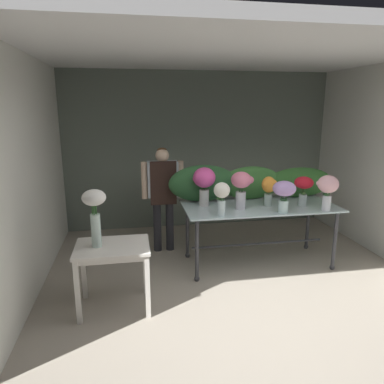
{
  "coord_description": "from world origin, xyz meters",
  "views": [
    {
      "loc": [
        -1.24,
        -2.68,
        2.18
      ],
      "look_at": [
        -0.53,
        1.28,
        1.2
      ],
      "focal_mm": 33.11,
      "sensor_mm": 36.0,
      "label": 1
    }
  ],
  "objects_px": {
    "vase_rosy_carnations": "(241,186)",
    "vase_ivory_hydrangea": "(222,195)",
    "vase_sunset_freesia": "(269,188)",
    "vase_lilac_snapdragons": "(285,192)",
    "vase_blush_anemones": "(328,188)",
    "side_table_white": "(113,254)",
    "florist": "(163,188)",
    "vase_fuchsia_peonies": "(204,181)",
    "vase_crimson_ranunculus": "(304,186)",
    "vase_white_roses_tall": "(95,210)",
    "display_table_glass": "(259,214)"
  },
  "relations": [
    {
      "from": "vase_sunset_freesia",
      "to": "vase_white_roses_tall",
      "type": "relative_size",
      "value": 0.66
    },
    {
      "from": "vase_crimson_ranunculus",
      "to": "vase_ivory_hydrangea",
      "type": "height_order",
      "value": "vase_ivory_hydrangea"
    },
    {
      "from": "florist",
      "to": "vase_sunset_freesia",
      "type": "distance_m",
      "value": 1.55
    },
    {
      "from": "vase_ivory_hydrangea",
      "to": "vase_white_roses_tall",
      "type": "xyz_separation_m",
      "value": [
        -1.47,
        -0.43,
        0.01
      ]
    },
    {
      "from": "vase_rosy_carnations",
      "to": "vase_sunset_freesia",
      "type": "xyz_separation_m",
      "value": [
        0.41,
        0.09,
        -0.07
      ]
    },
    {
      "from": "florist",
      "to": "vase_white_roses_tall",
      "type": "bearing_deg",
      "value": -119.4
    },
    {
      "from": "vase_rosy_carnations",
      "to": "vase_ivory_hydrangea",
      "type": "relative_size",
      "value": 1.18
    },
    {
      "from": "display_table_glass",
      "to": "vase_rosy_carnations",
      "type": "height_order",
      "value": "vase_rosy_carnations"
    },
    {
      "from": "vase_blush_anemones",
      "to": "vase_lilac_snapdragons",
      "type": "bearing_deg",
      "value": 178.83
    },
    {
      "from": "display_table_glass",
      "to": "side_table_white",
      "type": "relative_size",
      "value": 2.67
    },
    {
      "from": "display_table_glass",
      "to": "vase_blush_anemones",
      "type": "distance_m",
      "value": 0.95
    },
    {
      "from": "florist",
      "to": "display_table_glass",
      "type": "bearing_deg",
      "value": -29.13
    },
    {
      "from": "display_table_glass",
      "to": "vase_rosy_carnations",
      "type": "distance_m",
      "value": 0.55
    },
    {
      "from": "display_table_glass",
      "to": "vase_white_roses_tall",
      "type": "distance_m",
      "value": 2.29
    },
    {
      "from": "display_table_glass",
      "to": "vase_crimson_ranunculus",
      "type": "distance_m",
      "value": 0.7
    },
    {
      "from": "vase_white_roses_tall",
      "to": "florist",
      "type": "bearing_deg",
      "value": 60.6
    },
    {
      "from": "vase_lilac_snapdragons",
      "to": "vase_ivory_hydrangea",
      "type": "height_order",
      "value": "vase_ivory_hydrangea"
    },
    {
      "from": "vase_crimson_ranunculus",
      "to": "vase_ivory_hydrangea",
      "type": "xyz_separation_m",
      "value": [
        -1.2,
        -0.25,
        -0.0
      ]
    },
    {
      "from": "side_table_white",
      "to": "vase_white_roses_tall",
      "type": "distance_m",
      "value": 0.53
    },
    {
      "from": "vase_rosy_carnations",
      "to": "vase_blush_anemones",
      "type": "relative_size",
      "value": 1.07
    },
    {
      "from": "vase_rosy_carnations",
      "to": "vase_sunset_freesia",
      "type": "distance_m",
      "value": 0.42
    },
    {
      "from": "vase_rosy_carnations",
      "to": "vase_lilac_snapdragons",
      "type": "relative_size",
      "value": 1.22
    },
    {
      "from": "vase_blush_anemones",
      "to": "vase_white_roses_tall",
      "type": "xyz_separation_m",
      "value": [
        -2.87,
        -0.42,
        -0.02
      ]
    },
    {
      "from": "display_table_glass",
      "to": "vase_white_roses_tall",
      "type": "height_order",
      "value": "vase_white_roses_tall"
    },
    {
      "from": "vase_ivory_hydrangea",
      "to": "vase_blush_anemones",
      "type": "xyz_separation_m",
      "value": [
        1.4,
        -0.01,
        0.03
      ]
    },
    {
      "from": "display_table_glass",
      "to": "vase_fuchsia_peonies",
      "type": "height_order",
      "value": "vase_fuchsia_peonies"
    },
    {
      "from": "vase_fuchsia_peonies",
      "to": "vase_lilac_snapdragons",
      "type": "bearing_deg",
      "value": -27.56
    },
    {
      "from": "florist",
      "to": "vase_lilac_snapdragons",
      "type": "xyz_separation_m",
      "value": [
        1.44,
        -1.07,
        0.14
      ]
    },
    {
      "from": "vase_lilac_snapdragons",
      "to": "vase_blush_anemones",
      "type": "height_order",
      "value": "vase_blush_anemones"
    },
    {
      "from": "vase_rosy_carnations",
      "to": "vase_blush_anemones",
      "type": "distance_m",
      "value": 1.1
    },
    {
      "from": "vase_lilac_snapdragons",
      "to": "vase_ivory_hydrangea",
      "type": "xyz_separation_m",
      "value": [
        -0.82,
        -0.0,
        -0.0
      ]
    },
    {
      "from": "vase_fuchsia_peonies",
      "to": "vase_white_roses_tall",
      "type": "xyz_separation_m",
      "value": [
        -1.35,
        -0.92,
        -0.06
      ]
    },
    {
      "from": "vase_fuchsia_peonies",
      "to": "vase_blush_anemones",
      "type": "relative_size",
      "value": 1.13
    },
    {
      "from": "vase_crimson_ranunculus",
      "to": "vase_white_roses_tall",
      "type": "xyz_separation_m",
      "value": [
        -2.67,
        -0.68,
        0.01
      ]
    },
    {
      "from": "display_table_glass",
      "to": "side_table_white",
      "type": "distance_m",
      "value": 2.11
    },
    {
      "from": "vase_sunset_freesia",
      "to": "vase_rosy_carnations",
      "type": "bearing_deg",
      "value": -168.21
    },
    {
      "from": "vase_rosy_carnations",
      "to": "vase_fuchsia_peonies",
      "type": "xyz_separation_m",
      "value": [
        -0.45,
        0.25,
        0.02
      ]
    },
    {
      "from": "florist",
      "to": "vase_ivory_hydrangea",
      "type": "height_order",
      "value": "florist"
    },
    {
      "from": "side_table_white",
      "to": "florist",
      "type": "xyz_separation_m",
      "value": [
        0.69,
        1.51,
        0.35
      ]
    },
    {
      "from": "vase_crimson_ranunculus",
      "to": "vase_fuchsia_peonies",
      "type": "bearing_deg",
      "value": 169.75
    },
    {
      "from": "vase_rosy_carnations",
      "to": "vase_blush_anemones",
      "type": "height_order",
      "value": "vase_rosy_carnations"
    },
    {
      "from": "florist",
      "to": "vase_fuchsia_peonies",
      "type": "relative_size",
      "value": 3.01
    },
    {
      "from": "vase_rosy_carnations",
      "to": "vase_blush_anemones",
      "type": "bearing_deg",
      "value": -13.34
    },
    {
      "from": "vase_rosy_carnations",
      "to": "vase_ivory_hydrangea",
      "type": "bearing_deg",
      "value": -143.05
    },
    {
      "from": "florist",
      "to": "vase_white_roses_tall",
      "type": "height_order",
      "value": "florist"
    },
    {
      "from": "display_table_glass",
      "to": "vase_fuchsia_peonies",
      "type": "relative_size",
      "value": 3.96
    },
    {
      "from": "side_table_white",
      "to": "florist",
      "type": "bearing_deg",
      "value": 65.35
    },
    {
      "from": "vase_blush_anemones",
      "to": "vase_white_roses_tall",
      "type": "distance_m",
      "value": 2.9
    },
    {
      "from": "vase_fuchsia_peonies",
      "to": "vase_crimson_ranunculus",
      "type": "bearing_deg",
      "value": -10.25
    },
    {
      "from": "side_table_white",
      "to": "vase_lilac_snapdragons",
      "type": "xyz_separation_m",
      "value": [
        2.13,
        0.43,
        0.49
      ]
    }
  ]
}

